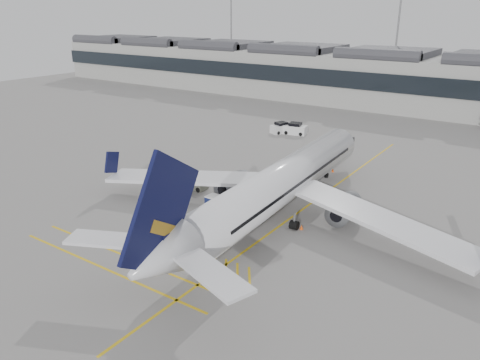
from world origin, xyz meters
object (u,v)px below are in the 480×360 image
Objects in this scene: belt_loader at (244,200)px; airliner_main at (279,185)px; ramp_agent_a at (259,205)px; pushback_tug at (195,183)px; ramp_agent_b at (262,202)px; baggage_cart_a at (214,204)px.

airliner_main is at bearing 15.89° from belt_loader.
ramp_agent_a is 10.61m from pushback_tug.
ramp_agent_b reaches higher than pushback_tug.
ramp_agent_a is (4.25, 2.31, -0.01)m from baggage_cart_a.
ramp_agent_b is at bearing 85.03° from ramp_agent_a.
airliner_main is 3.26m from ramp_agent_a.
pushback_tug is (-10.43, 1.91, -0.28)m from ramp_agent_a.
airliner_main is 10.76× the size of belt_loader.
belt_loader is 2.50m from ramp_agent_b.
baggage_cart_a is (-1.43, -3.59, 0.51)m from belt_loader.
belt_loader is at bearing 134.02° from ramp_agent_a.
airliner_main reaches higher than baggage_cart_a.
ramp_agent_a is 1.27m from ramp_agent_b.
ramp_agent_b is at bearing 20.70° from belt_loader.
ramp_agent_a reaches higher than ramp_agent_b.
ramp_agent_b is 10.09m from pushback_tug.
pushback_tug is (-7.61, 0.63, 0.21)m from belt_loader.
ramp_agent_a is at bearing -161.52° from airliner_main.
ramp_agent_b is (-0.36, 1.21, -0.05)m from ramp_agent_a.
baggage_cart_a is 7.49m from pushback_tug.
airliner_main is at bearing -7.07° from pushback_tug.
ramp_agent_b is at bearing -5.67° from pushback_tug.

